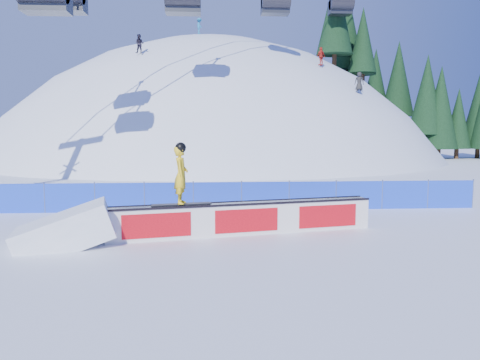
{
  "coord_description": "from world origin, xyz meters",
  "views": [
    {
      "loc": [
        -0.39,
        -14.72,
        3.34
      ],
      "look_at": [
        0.79,
        2.43,
        1.51
      ],
      "focal_mm": 35.0,
      "sensor_mm": 36.0,
      "label": 1
    }
  ],
  "objects": [
    {
      "name": "ground",
      "position": [
        0.0,
        0.0,
        0.0
      ],
      "size": [
        160.0,
        160.0,
        0.0
      ],
      "primitive_type": "plane",
      "color": "white",
      "rests_on": "ground"
    },
    {
      "name": "rail_box",
      "position": [
        0.77,
        0.1,
        0.51
      ],
      "size": [
        8.64,
        2.42,
        1.04
      ],
      "rotation": [
        0.0,
        0.0,
        0.21
      ],
      "color": "silver",
      "rests_on": "ground"
    },
    {
      "name": "snow_hill",
      "position": [
        0.0,
        42.0,
        -18.0
      ],
      "size": [
        64.0,
        64.0,
        64.0
      ],
      "color": "white",
      "rests_on": "ground"
    },
    {
      "name": "distant_skiers",
      "position": [
        2.81,
        30.54,
        11.17
      ],
      "size": [
        20.32,
        10.31,
        8.23
      ],
      "color": "black",
      "rests_on": "ground"
    },
    {
      "name": "snow_ramp",
      "position": [
        -4.55,
        -1.05,
        0.0
      ],
      "size": [
        3.16,
        2.34,
        1.78
      ],
      "primitive_type": null,
      "rotation": [
        0.0,
        -0.31,
        0.21
      ],
      "color": "white",
      "rests_on": "ground"
    },
    {
      "name": "snowboarder",
      "position": [
        -1.22,
        -0.33,
        1.99
      ],
      "size": [
        1.88,
        0.71,
        1.93
      ],
      "rotation": [
        0.0,
        0.0,
        1.51
      ],
      "color": "black",
      "rests_on": "rail_box"
    },
    {
      "name": "safety_fence",
      "position": [
        0.0,
        4.5,
        0.6
      ],
      "size": [
        22.05,
        0.05,
        1.3
      ],
      "color": "blue",
      "rests_on": "ground"
    },
    {
      "name": "treeline",
      "position": [
        25.56,
        41.3,
        8.57
      ],
      "size": [
        24.58,
        12.91,
        19.13
      ],
      "color": "#352215",
      "rests_on": "ground"
    }
  ]
}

